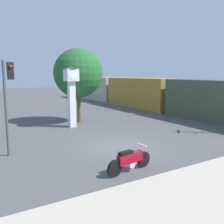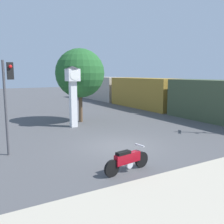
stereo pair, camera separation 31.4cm
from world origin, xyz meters
The scene contains 6 objects.
ground_plane centered at (0.00, 0.00, 0.00)m, with size 120.00×120.00×0.00m, color #4C4C4F.
motorcycle centered at (-1.60, -3.19, 0.48)m, with size 2.26×0.57×1.00m.
clock_tower centered at (-0.29, 6.01, 2.95)m, with size 1.06×1.06×4.46m.
freight_train centered at (10.83, 12.20, 1.70)m, with size 2.80×31.27×3.40m.
traffic_light centered at (-5.31, 1.45, 3.11)m, with size 0.50×0.35×4.55m.
street_tree centered at (0.95, 7.56, 3.95)m, with size 3.92×3.92×5.91m.
Camera 2 is at (-6.94, -11.19, 3.93)m, focal length 40.00 mm.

